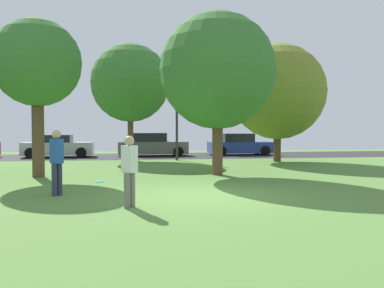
# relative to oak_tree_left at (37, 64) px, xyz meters

# --- Properties ---
(ground_plane) EXTENTS (44.00, 44.00, 0.00)m
(ground_plane) POSITION_rel_oak_tree_left_xyz_m (5.27, -5.02, -4.16)
(ground_plane) COLOR #547F38
(road_strip) EXTENTS (44.00, 6.40, 0.01)m
(road_strip) POSITION_rel_oak_tree_left_xyz_m (5.27, 10.98, -4.15)
(road_strip) COLOR #28282B
(road_strip) RESTS_ON ground_plane
(oak_tree_left) EXTENTS (3.21, 3.21, 5.81)m
(oak_tree_left) POSITION_rel_oak_tree_left_xyz_m (0.00, 0.00, 0.00)
(oak_tree_left) COLOR brown
(oak_tree_left) RESTS_ON ground_plane
(maple_tree_far) EXTENTS (4.45, 4.45, 6.63)m
(maple_tree_far) POSITION_rel_oak_tree_left_xyz_m (3.39, 7.80, 0.24)
(maple_tree_far) COLOR brown
(maple_tree_far) RESTS_ON ground_plane
(oak_tree_right) EXTENTS (5.16, 5.16, 6.37)m
(oak_tree_right) POSITION_rel_oak_tree_left_xyz_m (11.27, 5.43, -0.37)
(oak_tree_right) COLOR brown
(oak_tree_right) RESTS_ON ground_plane
(oak_tree_center) EXTENTS (4.48, 4.48, 6.24)m
(oak_tree_center) POSITION_rel_oak_tree_left_xyz_m (6.68, -0.29, -0.16)
(oak_tree_center) COLOR brown
(oak_tree_center) RESTS_ON ground_plane
(person_thrower) EXTENTS (0.38, 0.38, 1.75)m
(person_thrower) POSITION_rel_oak_tree_left_xyz_m (1.41, -4.44, -3.18)
(person_thrower) COLOR #2D334C
(person_thrower) RESTS_ON ground_plane
(person_catcher) EXTENTS (0.38, 0.38, 1.62)m
(person_catcher) POSITION_rel_oak_tree_left_xyz_m (3.32, -6.40, -3.27)
(person_catcher) COLOR slate
(person_catcher) RESTS_ON ground_plane
(frisbee_disc) EXTENTS (0.27, 0.27, 0.03)m
(frisbee_disc) POSITION_rel_oak_tree_left_xyz_m (2.31, -1.74, -4.14)
(frisbee_disc) COLOR #2DB2E0
(frisbee_disc) RESTS_ON ground_plane
(parked_car_silver) EXTENTS (4.26, 1.97, 1.40)m
(parked_car_silver) POSITION_rel_oak_tree_left_xyz_m (-1.16, 10.90, -3.50)
(parked_car_silver) COLOR #B7B7BC
(parked_car_silver) RESTS_ON ground_plane
(parked_car_grey) EXTENTS (4.51, 2.07, 1.51)m
(parked_car_grey) POSITION_rel_oak_tree_left_xyz_m (4.81, 11.17, -3.47)
(parked_car_grey) COLOR slate
(parked_car_grey) RESTS_ON ground_plane
(parked_car_blue) EXTENTS (4.27, 2.08, 1.46)m
(parked_car_blue) POSITION_rel_oak_tree_left_xyz_m (10.78, 11.33, -3.49)
(parked_car_blue) COLOR #233893
(parked_car_blue) RESTS_ON ground_plane
(street_lamp_post) EXTENTS (0.14, 0.14, 4.50)m
(street_lamp_post) POSITION_rel_oak_tree_left_xyz_m (5.98, 7.18, -1.91)
(street_lamp_post) COLOR #2D2D33
(street_lamp_post) RESTS_ON ground_plane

